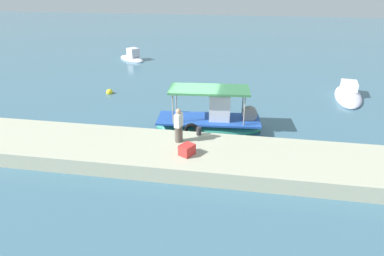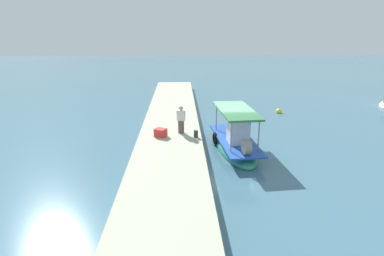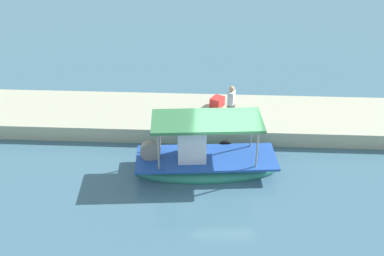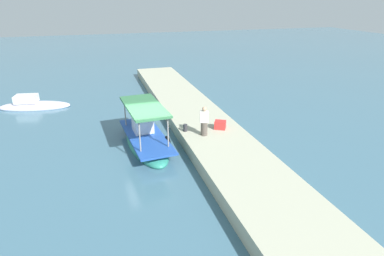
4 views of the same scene
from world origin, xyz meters
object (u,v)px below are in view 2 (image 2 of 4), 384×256
(main_fishing_boat, at_px, (235,143))
(mooring_bollard, at_px, (196,134))
(cargo_crate, at_px, (161,133))
(fisherman_near_bollard, at_px, (181,121))
(marker_buoy, at_px, (279,112))

(main_fishing_boat, xyz_separation_m, mooring_bollard, (-0.31, -2.23, 0.45))
(mooring_bollard, relative_size, cargo_crate, 0.65)
(fisherman_near_bollard, bearing_deg, mooring_bollard, 45.58)
(mooring_bollard, bearing_deg, main_fishing_boat, 82.05)
(main_fishing_boat, height_order, fisherman_near_bollard, main_fishing_boat)
(mooring_bollard, xyz_separation_m, marker_buoy, (-7.65, 7.20, -0.81))
(marker_buoy, bearing_deg, main_fishing_boat, -31.97)
(main_fishing_boat, height_order, mooring_bollard, main_fishing_boat)
(cargo_crate, xyz_separation_m, marker_buoy, (-7.43, 9.22, -0.84))
(marker_buoy, bearing_deg, mooring_bollard, -43.24)
(mooring_bollard, bearing_deg, marker_buoy, 136.76)
(fisherman_near_bollard, bearing_deg, cargo_crate, -62.99)
(cargo_crate, bearing_deg, main_fishing_boat, 82.90)
(main_fishing_boat, relative_size, cargo_crate, 9.54)
(mooring_bollard, relative_size, marker_buoy, 0.84)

